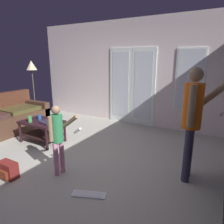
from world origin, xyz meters
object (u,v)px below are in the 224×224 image
at_px(floor_lamp, 32,70).
at_px(cup_near_edge, 30,119).
at_px(coffee_table, 42,127).
at_px(loose_keyboard, 89,194).
at_px(tv_remote_black, 31,119).
at_px(person_child, 58,134).
at_px(leather_couch, 2,120).
at_px(cup_by_laptop, 39,117).
at_px(laptop_closed, 48,122).
at_px(person_adult, 193,116).
at_px(backpack, 8,170).

distance_m(floor_lamp, cup_near_edge, 2.17).
height_order(coffee_table, loose_keyboard, coffee_table).
bearing_deg(tv_remote_black, person_child, -4.94).
height_order(leather_couch, tv_remote_black, leather_couch).
bearing_deg(cup_by_laptop, floor_lamp, 142.91).
bearing_deg(laptop_closed, cup_near_edge, -143.21).
bearing_deg(floor_lamp, leather_couch, -75.67).
distance_m(leather_couch, floor_lamp, 1.71).
height_order(leather_couch, floor_lamp, floor_lamp).
bearing_deg(loose_keyboard, coffee_table, 153.35).
bearing_deg(person_adult, cup_by_laptop, -179.59).
distance_m(cup_by_laptop, tv_remote_black, 0.19).
height_order(backpack, cup_near_edge, cup_near_edge).
relative_size(leather_couch, floor_lamp, 1.25).
height_order(coffee_table, tv_remote_black, tv_remote_black).
bearing_deg(loose_keyboard, person_adult, 45.34).
bearing_deg(person_adult, floor_lamp, 166.52).
relative_size(person_child, floor_lamp, 0.64).
distance_m(floor_lamp, backpack, 3.49).
xyz_separation_m(cup_by_laptop, tv_remote_black, (-0.14, -0.11, -0.04)).
bearing_deg(person_child, person_adult, 25.87).
xyz_separation_m(person_adult, backpack, (-2.30, -1.30, -0.84)).
bearing_deg(cup_by_laptop, laptop_closed, -12.62).
bearing_deg(leather_couch, coffee_table, 3.79).
xyz_separation_m(leather_couch, person_adult, (4.18, 0.17, 0.65)).
bearing_deg(coffee_table, cup_near_edge, -130.66).
relative_size(laptop_closed, cup_near_edge, 2.68).
bearing_deg(cup_near_edge, person_child, -23.04).
distance_m(coffee_table, loose_keyboard, 2.13).
bearing_deg(leather_couch, cup_near_edge, -4.23).
bearing_deg(backpack, person_adult, 29.37).
relative_size(backpack, cup_near_edge, 2.35).
xyz_separation_m(coffee_table, backpack, (0.60, -1.21, -0.21)).
xyz_separation_m(person_adult, floor_lamp, (-4.50, 1.08, 0.46)).
distance_m(coffee_table, person_child, 1.44).
distance_m(laptop_closed, tv_remote_black, 0.48).
bearing_deg(laptop_closed, cup_by_laptop, 178.98).
bearing_deg(leather_couch, tv_remote_black, 2.27).
bearing_deg(tv_remote_black, person_adult, 22.59).
bearing_deg(coffee_table, person_adult, 1.74).
height_order(person_adult, laptop_closed, person_adult).
height_order(person_adult, person_child, person_adult).
xyz_separation_m(leather_couch, coffee_table, (1.28, 0.08, 0.03)).
bearing_deg(floor_lamp, backpack, -47.20).
height_order(loose_keyboard, tv_remote_black, tv_remote_black).
bearing_deg(tv_remote_black, coffee_table, 29.27).
xyz_separation_m(coffee_table, person_child, (1.20, -0.74, 0.31)).
bearing_deg(person_child, loose_keyboard, -16.76).
height_order(leather_couch, person_child, person_child).
relative_size(coffee_table, cup_by_laptop, 8.81).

